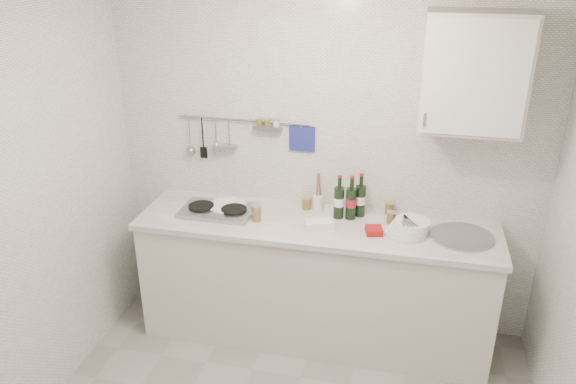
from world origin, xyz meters
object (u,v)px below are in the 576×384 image
object	(u,v)px
wall_cabinet	(474,73)
plate_stack_sink	(409,227)
wine_bottles	(350,196)
plate_stack_hob	(226,207)
utensil_crock	(318,201)

from	to	relation	value
wall_cabinet	plate_stack_sink	bearing A→B (deg)	-153.97
wall_cabinet	wine_bottles	size ratio (longest dim) A/B	2.26
plate_stack_hob	utensil_crock	distance (m)	0.65
wine_bottles	utensil_crock	size ratio (longest dim) A/B	1.08
plate_stack_hob	plate_stack_sink	bearing A→B (deg)	-3.31
wall_cabinet	plate_stack_hob	bearing A→B (deg)	-177.57
plate_stack_hob	utensil_crock	size ratio (longest dim) A/B	0.99
plate_stack_sink	wine_bottles	xyz separation A→B (m)	(-0.41, 0.15, 0.11)
wall_cabinet	utensil_crock	bearing A→B (deg)	174.94
plate_stack_hob	wall_cabinet	bearing A→B (deg)	2.43
wine_bottles	utensil_crock	xyz separation A→B (m)	(-0.23, 0.07, -0.09)
plate_stack_sink	utensil_crock	bearing A→B (deg)	160.91
plate_stack_hob	wine_bottles	distance (m)	0.88
plate_stack_hob	wine_bottles	size ratio (longest dim) A/B	0.92
wall_cabinet	utensil_crock	xyz separation A→B (m)	(-0.92, 0.08, -0.96)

